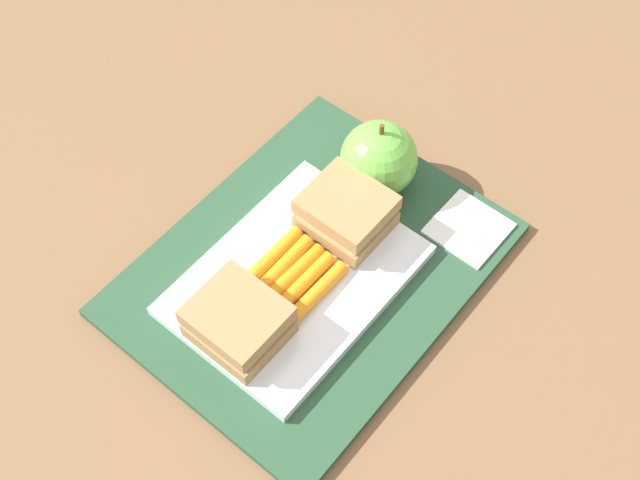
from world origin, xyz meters
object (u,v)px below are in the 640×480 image
Objects in this scene: sandwich_half_right at (346,212)px; carrot_sticks_bundle at (295,274)px; apple at (379,159)px; sandwich_half_left at (238,322)px; paper_napkin at (469,228)px; food_tray at (295,280)px.

carrot_sticks_bundle is at bearing -179.76° from sandwich_half_right.
apple is (0.07, 0.01, 0.01)m from sandwich_half_right.
apple is (0.23, 0.01, 0.01)m from sandwich_half_left.
sandwich_half_left and sandwich_half_right have the same top height.
sandwich_half_left is 1.00× the size of sandwich_half_right.
sandwich_half_right reaches higher than carrot_sticks_bundle.
carrot_sticks_bundle is 1.11× the size of paper_napkin.
sandwich_half_left reaches higher than carrot_sticks_bundle.
sandwich_half_right is 0.13m from paper_napkin.
apple is at bearing 5.24° from carrot_sticks_bundle.
sandwich_half_left is (-0.08, 0.00, 0.03)m from food_tray.
carrot_sticks_bundle is at bearing -158.36° from food_tray.
sandwich_half_right is 0.07m from apple.
food_tray is 0.19m from paper_napkin.
food_tray is 2.54× the size of apple.
sandwich_half_left is 1.14× the size of paper_napkin.
carrot_sticks_bundle reaches higher than paper_napkin.
sandwich_half_left reaches higher than food_tray.
carrot_sticks_bundle is 0.19m from paper_napkin.
apple is 1.30× the size of paper_napkin.
apple is at bearing 96.52° from paper_napkin.
sandwich_half_left is at bearing 158.34° from paper_napkin.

